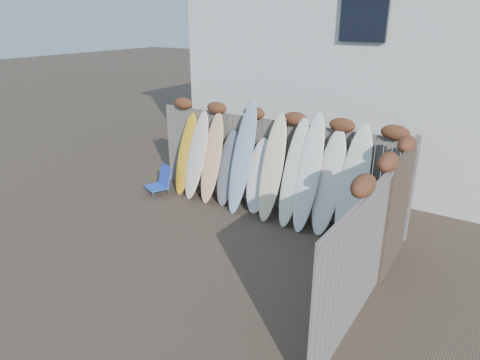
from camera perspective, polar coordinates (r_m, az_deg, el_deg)
The scene contains 18 objects.
ground at distance 8.11m, azimuth -4.73°, elevation -9.18°, with size 80.00×80.00×0.00m, color #493A2D.
back_fence at distance 9.43m, azimuth 4.30°, elevation 3.15°, with size 6.05×0.28×2.24m.
right_fence at distance 6.57m, azimuth 17.64°, elevation -6.49°, with size 0.28×4.40×2.24m.
house at distance 12.61m, azimuth 15.99°, elevation 16.33°, with size 8.50×5.50×6.33m.
beach_chair at distance 10.55m, azimuth -10.52°, elevation -0.15°, with size 0.69×0.71×0.69m.
wooden_crate at distance 7.55m, azimuth 14.23°, elevation -9.41°, with size 0.56×0.46×0.65m, color #746357.
lattice_panel at distance 7.60m, azimuth 20.26°, elevation -3.92°, with size 0.06×1.38×2.06m, color #372C21.
surfboard_0 at distance 10.35m, azimuth -7.20°, elevation 3.42°, with size 0.50×0.07×2.01m, color yellow.
surfboard_1 at distance 10.08m, azimuth -5.82°, elevation 3.29°, with size 0.53×0.07×2.11m, color #EEDEC6.
surfboard_2 at distance 9.84m, azimuth -3.76°, elevation 2.93°, with size 0.48×0.07×2.12m, color tan.
surfboard_3 at distance 9.69m, azimuth -1.67°, elevation 1.59°, with size 0.49×0.07×1.75m, color slate.
surfboard_4 at distance 9.26m, azimuth 0.33°, elevation 3.04°, with size 0.49×0.07×2.52m, color #95AACD.
surfboard_5 at distance 9.32m, azimuth 2.52°, elevation 0.54°, with size 0.55×0.07×1.68m, color white.
surfboard_6 at distance 8.94m, azimuth 4.33°, elevation 1.64°, with size 0.48×0.07×2.31m, color #F4E5B5.
surfboard_7 at distance 8.73m, azimuth 7.15°, elevation 0.94°, with size 0.46×0.07×2.28m, color white.
surfboard_8 at distance 8.56m, azimuth 9.12°, elevation 0.90°, with size 0.47×0.07×2.42m, color white.
surfboard_9 at distance 8.51m, azimuth 11.73°, elevation -0.34°, with size 0.54×0.07×2.14m, color white.
surfboard_10 at distance 8.31m, azimuth 14.85°, elevation -0.59°, with size 0.54×0.07×2.31m, color white.
Camera 1 is at (4.39, -5.46, 4.08)m, focal length 32.00 mm.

